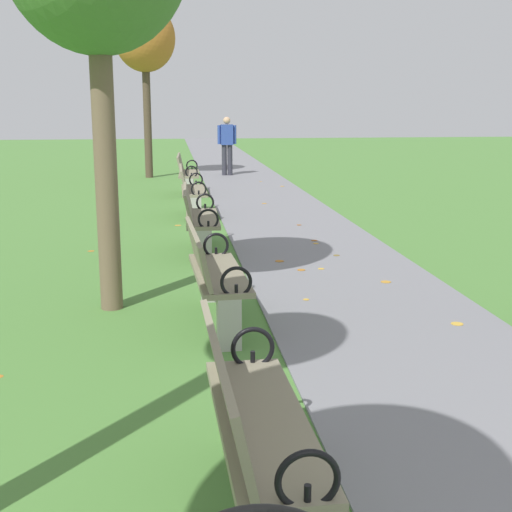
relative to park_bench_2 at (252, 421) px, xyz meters
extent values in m
cube|color=slate|center=(1.61, 14.93, -0.48)|extent=(2.22, 44.00, 0.02)
cube|color=gray|center=(0.05, 0.00, -0.01)|extent=(0.48, 1.61, 0.05)
cube|color=gray|center=(-0.14, 0.00, 0.21)|extent=(0.16, 1.60, 0.40)
cube|color=#A8A59E|center=(0.03, 0.74, -0.26)|extent=(0.20, 0.12, 0.45)
torus|color=black|center=(0.13, -0.76, 0.10)|extent=(0.27, 0.04, 0.27)
cylinder|color=black|center=(0.13, -0.76, 0.02)|extent=(0.03, 0.03, 0.12)
torus|color=black|center=(0.09, 0.76, 0.10)|extent=(0.27, 0.04, 0.27)
cylinder|color=black|center=(0.09, 0.76, 0.02)|extent=(0.03, 0.03, 0.12)
cube|color=gray|center=(0.05, 3.10, -0.01)|extent=(0.51, 1.62, 0.05)
cube|color=gray|center=(-0.14, 3.09, 0.21)|extent=(0.19, 1.60, 0.40)
cube|color=#A8A59E|center=(0.08, 2.36, -0.26)|extent=(0.20, 0.13, 0.45)
cube|color=#A8A59E|center=(0.02, 3.84, -0.26)|extent=(0.20, 0.13, 0.45)
torus|color=black|center=(0.15, 2.34, 0.10)|extent=(0.27, 0.04, 0.27)
cylinder|color=black|center=(0.15, 2.34, 0.02)|extent=(0.03, 0.03, 0.12)
torus|color=black|center=(0.08, 3.86, 0.10)|extent=(0.27, 0.04, 0.27)
cylinder|color=black|center=(0.08, 3.86, 0.02)|extent=(0.03, 0.03, 0.12)
cube|color=gray|center=(0.05, 6.28, -0.01)|extent=(0.48, 1.61, 0.05)
cube|color=gray|center=(-0.14, 6.28, 0.21)|extent=(0.16, 1.60, 0.40)
cube|color=#A8A59E|center=(0.03, 5.54, -0.26)|extent=(0.20, 0.13, 0.45)
cube|color=#A8A59E|center=(0.07, 7.02, -0.26)|extent=(0.20, 0.13, 0.45)
torus|color=black|center=(0.09, 5.52, 0.10)|extent=(0.27, 0.04, 0.27)
cylinder|color=black|center=(0.09, 5.52, 0.02)|extent=(0.03, 0.03, 0.12)
torus|color=black|center=(0.13, 7.04, 0.10)|extent=(0.27, 0.04, 0.27)
cylinder|color=black|center=(0.13, 7.04, 0.02)|extent=(0.03, 0.03, 0.12)
cube|color=gray|center=(0.05, 9.39, -0.01)|extent=(0.45, 1.60, 0.05)
cube|color=gray|center=(-0.14, 9.40, 0.21)|extent=(0.14, 1.60, 0.40)
cube|color=#A8A59E|center=(0.05, 8.65, -0.26)|extent=(0.20, 0.12, 0.45)
cube|color=#A8A59E|center=(0.06, 10.13, -0.26)|extent=(0.20, 0.12, 0.45)
torus|color=black|center=(0.11, 8.63, 0.10)|extent=(0.27, 0.03, 0.27)
cylinder|color=black|center=(0.11, 8.63, 0.02)|extent=(0.03, 0.03, 0.12)
torus|color=black|center=(0.12, 10.15, 0.10)|extent=(0.27, 0.03, 0.27)
cylinder|color=black|center=(0.12, 10.15, 0.02)|extent=(0.03, 0.03, 0.12)
cube|color=gray|center=(0.05, 12.43, -0.01)|extent=(0.50, 1.62, 0.05)
cube|color=gray|center=(-0.14, 12.44, 0.21)|extent=(0.19, 1.60, 0.40)
cube|color=#A8A59E|center=(0.02, 11.69, -0.26)|extent=(0.20, 0.13, 0.45)
cube|color=#A8A59E|center=(0.08, 13.17, -0.26)|extent=(0.20, 0.13, 0.45)
torus|color=black|center=(0.08, 11.67, 0.10)|extent=(0.27, 0.04, 0.27)
cylinder|color=black|center=(0.08, 11.67, 0.02)|extent=(0.03, 0.03, 0.12)
torus|color=black|center=(0.14, 13.19, 0.10)|extent=(0.27, 0.04, 0.27)
cylinder|color=black|center=(0.14, 13.19, 0.02)|extent=(0.03, 0.03, 0.12)
cylinder|color=brown|center=(-0.99, 3.71, 0.92)|extent=(0.22, 0.22, 2.81)
cylinder|color=#4C3D2D|center=(-0.94, 16.27, 1.09)|extent=(0.21, 0.21, 3.14)
ellipsoid|color=#B26B28|center=(-0.94, 16.27, 3.22)|extent=(1.62, 1.62, 1.78)
cylinder|color=#2D2D38|center=(1.32, 16.44, -0.04)|extent=(0.14, 0.14, 0.85)
cylinder|color=#2D2D38|center=(1.16, 16.45, -0.04)|extent=(0.14, 0.14, 0.85)
cube|color=#2D4799|center=(1.24, 16.45, 0.66)|extent=(0.34, 0.23, 0.56)
sphere|color=tan|center=(1.24, 16.45, 1.05)|extent=(0.20, 0.20, 0.20)
cylinder|color=#2D4799|center=(1.46, 16.44, 0.66)|extent=(0.09, 0.09, 0.52)
cylinder|color=#2D4799|center=(1.02, 16.45, 0.66)|extent=(0.09, 0.09, 0.52)
cylinder|color=#93511E|center=(-1.39, 8.54, -0.48)|extent=(0.13, 0.13, 0.00)
cylinder|color=#BC842D|center=(-0.26, 8.48, -0.48)|extent=(0.13, 0.13, 0.00)
cylinder|color=gold|center=(2.25, 2.72, -0.46)|extent=(0.16, 0.16, 0.00)
cylinder|color=#BC842D|center=(2.36, 13.60, -0.46)|extent=(0.14, 0.14, 0.00)
cylinder|color=#93511E|center=(1.76, 8.14, -0.46)|extent=(0.11, 0.11, 0.00)
cylinder|color=#AD6B23|center=(1.01, 5.50, -0.46)|extent=(0.15, 0.15, 0.00)
cylinder|color=brown|center=(-1.60, 11.74, -0.48)|extent=(0.10, 0.10, 0.00)
cylinder|color=gold|center=(1.46, 5.02, -0.46)|extent=(0.08, 0.08, 0.00)
cylinder|color=#BC842D|center=(2.06, 4.30, -0.46)|extent=(0.14, 0.14, 0.00)
cylinder|color=#AD6B23|center=(1.20, 4.99, -0.46)|extent=(0.14, 0.14, 0.00)
cylinder|color=gold|center=(1.72, 6.58, -0.46)|extent=(0.10, 0.10, 0.00)
cylinder|color=brown|center=(1.83, 5.75, -0.46)|extent=(0.12, 0.12, 0.00)
cylinder|color=gold|center=(1.01, 3.69, -0.46)|extent=(0.07, 0.07, 0.00)
cylinder|color=#BC842D|center=(1.97, 14.68, -0.46)|extent=(0.09, 0.09, 0.00)
cylinder|color=#AD6B23|center=(-1.50, 6.54, -0.48)|extent=(0.10, 0.10, 0.00)
cylinder|color=#BC842D|center=(1.52, 10.72, -0.46)|extent=(0.14, 0.14, 0.00)
cylinder|color=#93511E|center=(-1.37, 7.22, -0.48)|extent=(0.12, 0.12, 0.00)
cylinder|color=#93511E|center=(1.74, 6.79, -0.46)|extent=(0.10, 0.10, 0.00)
camera|label=1|loc=(-0.38, -3.19, 1.56)|focal=48.73mm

